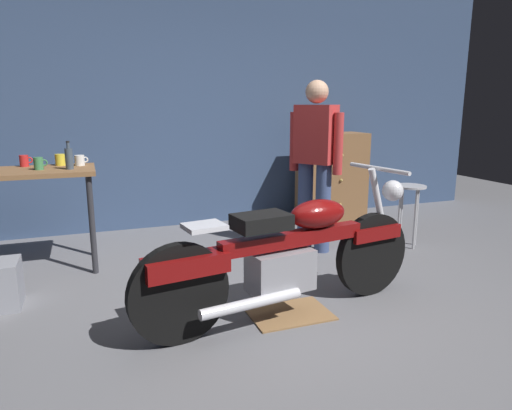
% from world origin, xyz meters
% --- Properties ---
extents(ground_plane, '(12.00, 12.00, 0.00)m').
position_xyz_m(ground_plane, '(0.00, 0.00, 0.00)').
color(ground_plane, slate).
extents(back_wall, '(8.00, 0.12, 3.10)m').
position_xyz_m(back_wall, '(0.00, 2.80, 1.55)').
color(back_wall, '#384C70').
rests_on(back_wall, ground_plane).
extents(workbench, '(1.30, 0.64, 0.90)m').
position_xyz_m(workbench, '(-1.85, 1.62, 0.79)').
color(workbench, brown).
rests_on(workbench, ground_plane).
extents(motorcycle, '(2.17, 0.70, 1.00)m').
position_xyz_m(motorcycle, '(-0.02, 0.03, 0.45)').
color(motorcycle, black).
rests_on(motorcycle, ground_plane).
extents(person_standing, '(0.39, 0.49, 1.67)m').
position_xyz_m(person_standing, '(0.83, 1.30, 0.93)').
color(person_standing, '#3C4D7A').
rests_on(person_standing, ground_plane).
extents(shop_stool, '(0.32, 0.32, 0.64)m').
position_xyz_m(shop_stool, '(1.80, 1.07, 0.50)').
color(shop_stool, '#B2B2B7').
rests_on(shop_stool, ground_plane).
extents(wooden_dresser, '(0.80, 0.47, 1.10)m').
position_xyz_m(wooden_dresser, '(1.59, 2.30, 0.55)').
color(wooden_dresser, brown).
rests_on(wooden_dresser, ground_plane).
extents(drip_tray, '(0.56, 0.40, 0.01)m').
position_xyz_m(drip_tray, '(-0.01, 0.03, 0.01)').
color(drip_tray, olive).
rests_on(drip_tray, ground_plane).
extents(mug_green_speckled, '(0.11, 0.08, 0.11)m').
position_xyz_m(mug_green_speckled, '(-1.65, 1.59, 0.95)').
color(mug_green_speckled, '#3D7F4C').
rests_on(mug_green_speckled, workbench).
extents(mug_white_ceramic, '(0.12, 0.09, 0.09)m').
position_xyz_m(mug_white_ceramic, '(-1.32, 1.75, 0.95)').
color(mug_white_ceramic, white).
rests_on(mug_white_ceramic, workbench).
extents(mug_red_diner, '(0.11, 0.07, 0.10)m').
position_xyz_m(mug_red_diner, '(-1.79, 1.85, 0.95)').
color(mug_red_diner, red).
rests_on(mug_red_diner, workbench).
extents(mug_yellow_tall, '(0.12, 0.08, 0.10)m').
position_xyz_m(mug_yellow_tall, '(-1.49, 1.83, 0.95)').
color(mug_yellow_tall, yellow).
rests_on(mug_yellow_tall, workbench).
extents(bottle, '(0.06, 0.06, 0.24)m').
position_xyz_m(bottle, '(-1.40, 1.52, 1.00)').
color(bottle, '#3F4C59').
rests_on(bottle, workbench).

